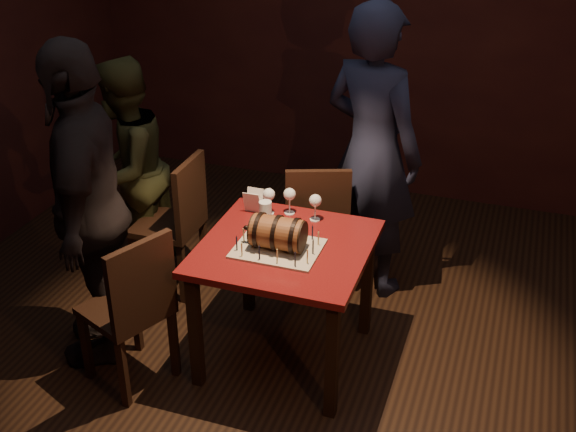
{
  "coord_description": "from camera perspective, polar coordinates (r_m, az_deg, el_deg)",
  "views": [
    {
      "loc": [
        1.07,
        -3.08,
        2.7
      ],
      "look_at": [
        -0.01,
        0.05,
        0.95
      ],
      "focal_mm": 45.0,
      "sensor_mm": 36.0,
      "label": 1
    }
  ],
  "objects": [
    {
      "name": "wine_glass_mid",
      "position": [
        4.15,
        0.13,
        1.64
      ],
      "size": [
        0.07,
        0.07,
        0.16
      ],
      "color": "silver",
      "rests_on": "pub_table"
    },
    {
      "name": "menu_card",
      "position": [
        4.2,
        -2.76,
        1.17
      ],
      "size": [
        0.1,
        0.05,
        0.13
      ],
      "primitive_type": null,
      "color": "white",
      "rests_on": "pub_table"
    },
    {
      "name": "pint_of_ale",
      "position": [
        4.04,
        -1.8,
        0.14
      ],
      "size": [
        0.07,
        0.07,
        0.15
      ],
      "color": "silver",
      "rests_on": "pub_table"
    },
    {
      "name": "wine_glass_right",
      "position": [
        4.08,
        2.17,
        1.14
      ],
      "size": [
        0.07,
        0.07,
        0.16
      ],
      "color": "silver",
      "rests_on": "pub_table"
    },
    {
      "name": "chair_back",
      "position": [
        4.59,
        2.27,
        -0.53
      ],
      "size": [
        0.51,
        0.51,
        0.93
      ],
      "color": "black",
      "rests_on": "ground"
    },
    {
      "name": "wine_glass_left",
      "position": [
        4.15,
        -1.53,
        1.63
      ],
      "size": [
        0.07,
        0.07,
        0.16
      ],
      "color": "silver",
      "rests_on": "pub_table"
    },
    {
      "name": "room_shell",
      "position": [
        3.51,
        -0.12,
        6.12
      ],
      "size": [
        5.04,
        5.04,
        2.8
      ],
      "color": "black",
      "rests_on": "ground"
    },
    {
      "name": "pub_table",
      "position": [
        3.94,
        -0.2,
        -3.67
      ],
      "size": [
        0.9,
        0.9,
        0.75
      ],
      "color": "#4D0C0F",
      "rests_on": "ground"
    },
    {
      "name": "person_left_rear",
      "position": [
        4.87,
        -12.7,
        3.52
      ],
      "size": [
        0.59,
        0.75,
        1.5
      ],
      "primitive_type": "imported",
      "rotation": [
        0.0,
        0.0,
        -1.61
      ],
      "color": "#35361B",
      "rests_on": "ground"
    },
    {
      "name": "person_back",
      "position": [
        4.55,
        6.66,
        5.02
      ],
      "size": [
        0.81,
        0.69,
        1.9
      ],
      "primitive_type": "imported",
      "rotation": [
        0.0,
        0.0,
        2.75
      ],
      "color": "#181B30",
      "rests_on": "ground"
    },
    {
      "name": "cake_board",
      "position": [
        3.84,
        -0.8,
        -2.58
      ],
      "size": [
        0.45,
        0.35,
        0.01
      ],
      "primitive_type": "cube",
      "color": "#AB9F8A",
      "rests_on": "pub_table"
    },
    {
      "name": "chair_left_rear",
      "position": [
        4.7,
        -8.7,
        -0.11
      ],
      "size": [
        0.41,
        0.41,
        0.93
      ],
      "color": "black",
      "rests_on": "ground"
    },
    {
      "name": "barrel_cake",
      "position": [
        3.79,
        -0.82,
        -1.35
      ],
      "size": [
        0.33,
        0.19,
        0.19
      ],
      "color": "brown",
      "rests_on": "cake_board"
    },
    {
      "name": "person_left_front",
      "position": [
        4.04,
        -15.45,
        0.73
      ],
      "size": [
        0.84,
        1.18,
        1.85
      ],
      "primitive_type": "imported",
      "rotation": [
        0.0,
        0.0,
        -1.16
      ],
      "color": "black",
      "rests_on": "ground"
    },
    {
      "name": "chair_left_front",
      "position": [
        3.9,
        -12.12,
        -6.83
      ],
      "size": [
        0.53,
        0.53,
        0.93
      ],
      "color": "black",
      "rests_on": "ground"
    },
    {
      "name": "birthday_candles",
      "position": [
        3.81,
        -0.81,
        -1.98
      ],
      "size": [
        0.4,
        0.3,
        0.09
      ],
      "color": "#E1D186",
      "rests_on": "cake_board"
    }
  ]
}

